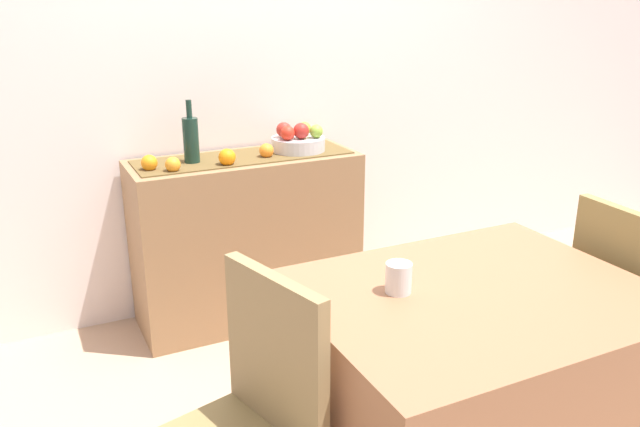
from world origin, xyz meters
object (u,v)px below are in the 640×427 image
(wine_bottle, at_px, (191,139))
(dining_table, at_px, (467,396))
(fruit_bowl, at_px, (298,144))
(coffee_cup, at_px, (399,278))
(chair_by_corner, at_px, (634,364))
(sideboard_console, at_px, (247,239))

(wine_bottle, bearing_deg, dining_table, -73.08)
(wine_bottle, xyz_separation_m, dining_table, (0.45, -1.49, -0.58))
(fruit_bowl, distance_m, coffee_cup, 1.43)
(chair_by_corner, bearing_deg, dining_table, -179.94)
(fruit_bowl, bearing_deg, chair_by_corner, -64.57)
(sideboard_console, xyz_separation_m, chair_by_corner, (0.99, -1.49, -0.15))
(wine_bottle, relative_size, chair_by_corner, 0.33)
(sideboard_console, xyz_separation_m, wine_bottle, (-0.25, -0.00, 0.53))
(sideboard_console, xyz_separation_m, fruit_bowl, (0.29, 0.00, 0.46))
(sideboard_console, bearing_deg, coffee_cup, -90.63)
(chair_by_corner, bearing_deg, wine_bottle, 129.92)
(dining_table, distance_m, coffee_cup, 0.48)
(dining_table, bearing_deg, chair_by_corner, 0.06)
(sideboard_console, distance_m, wine_bottle, 0.59)
(wine_bottle, bearing_deg, coffee_cup, -80.34)
(fruit_bowl, relative_size, wine_bottle, 0.91)
(dining_table, xyz_separation_m, chair_by_corner, (0.79, 0.00, -0.10))
(sideboard_console, distance_m, chair_by_corner, 1.80)
(fruit_bowl, bearing_deg, wine_bottle, -180.00)
(sideboard_console, bearing_deg, wine_bottle, -180.00)
(fruit_bowl, bearing_deg, coffee_cup, -102.19)
(coffee_cup, bearing_deg, dining_table, -24.30)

